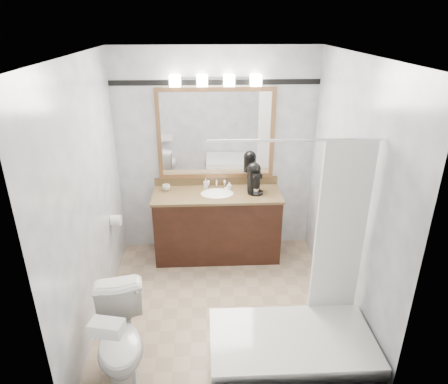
# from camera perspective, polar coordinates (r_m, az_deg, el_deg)

# --- Properties ---
(room) EXTENTS (2.42, 2.62, 2.52)m
(room) POSITION_cam_1_polar(r_m,az_deg,el_deg) (3.66, -0.52, -0.89)
(room) COLOR tan
(room) RESTS_ON ground
(vanity) EXTENTS (1.53, 0.58, 0.97)m
(vanity) POSITION_cam_1_polar(r_m,az_deg,el_deg) (4.93, -0.96, -4.51)
(vanity) COLOR black
(vanity) RESTS_ON ground
(mirror) EXTENTS (1.40, 0.04, 1.10)m
(mirror) POSITION_cam_1_polar(r_m,az_deg,el_deg) (4.79, -1.16, 8.26)
(mirror) COLOR olive
(mirror) RESTS_ON room
(vanity_light_bar) EXTENTS (1.02, 0.14, 0.12)m
(vanity_light_bar) POSITION_cam_1_polar(r_m,az_deg,el_deg) (4.60, -1.20, 15.69)
(vanity_light_bar) COLOR silver
(vanity_light_bar) RESTS_ON room
(accent_stripe) EXTENTS (2.40, 0.01, 0.06)m
(accent_stripe) POSITION_cam_1_polar(r_m,az_deg,el_deg) (4.67, -1.22, 15.40)
(accent_stripe) COLOR black
(accent_stripe) RESTS_ON room
(bathtub) EXTENTS (1.30, 0.75, 1.96)m
(bathtub) POSITION_cam_1_polar(r_m,az_deg,el_deg) (3.55, 9.81, -21.39)
(bathtub) COLOR white
(bathtub) RESTS_ON ground
(tp_roll) EXTENTS (0.11, 0.12, 0.12)m
(tp_roll) POSITION_cam_1_polar(r_m,az_deg,el_deg) (4.61, -15.17, -3.92)
(tp_roll) COLOR white
(tp_roll) RESTS_ON room
(toilet) EXTENTS (0.54, 0.79, 0.74)m
(toilet) POSITION_cam_1_polar(r_m,az_deg,el_deg) (3.56, -14.45, -19.76)
(toilet) COLOR white
(toilet) RESTS_ON ground
(tissue_box) EXTENTS (0.26, 0.18, 0.10)m
(tissue_box) POSITION_cam_1_polar(r_m,az_deg,el_deg) (3.06, -16.40, -18.09)
(tissue_box) COLOR white
(tissue_box) RESTS_ON toilet
(coffee_maker) EXTENTS (0.19, 0.24, 0.36)m
(coffee_maker) POSITION_cam_1_polar(r_m,az_deg,el_deg) (4.74, 4.32, 2.16)
(coffee_maker) COLOR black
(coffee_maker) RESTS_ON vanity
(cup_left) EXTENTS (0.12, 0.12, 0.07)m
(cup_left) POSITION_cam_1_polar(r_m,az_deg,el_deg) (4.87, -8.26, 0.64)
(cup_left) COLOR white
(cup_left) RESTS_ON vanity
(soap_bottle_a) EXTENTS (0.05, 0.05, 0.12)m
(soap_bottle_a) POSITION_cam_1_polar(r_m,az_deg,el_deg) (4.89, -2.61, 1.24)
(soap_bottle_a) COLOR white
(soap_bottle_a) RESTS_ON vanity
(soap_bottle_b) EXTENTS (0.08, 0.08, 0.08)m
(soap_bottle_b) POSITION_cam_1_polar(r_m,az_deg,el_deg) (4.87, 0.76, 0.95)
(soap_bottle_b) COLOR white
(soap_bottle_b) RESTS_ON vanity
(soap_bar) EXTENTS (0.08, 0.07, 0.02)m
(soap_bar) POSITION_cam_1_polar(r_m,az_deg,el_deg) (4.86, 0.54, 0.54)
(soap_bar) COLOR beige
(soap_bar) RESTS_ON vanity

